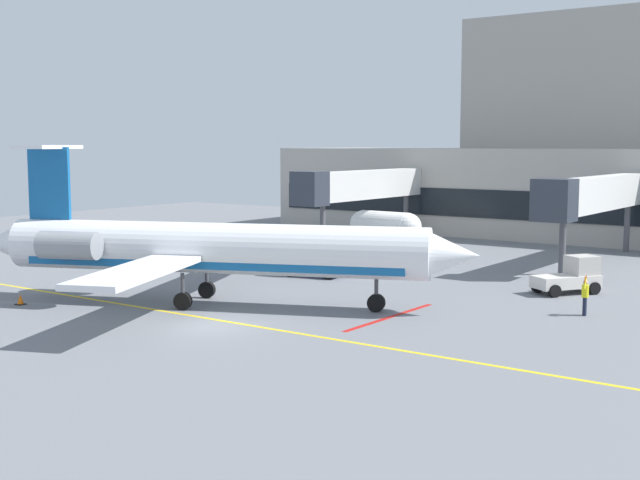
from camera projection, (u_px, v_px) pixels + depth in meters
ground at (212, 327)px, 38.59m from camera, size 120.00×120.00×0.11m
terminal_building at (607, 154)px, 75.83m from camera, size 59.66×17.50×20.17m
jet_bridge_west at (359, 186)px, 69.75m from camera, size 2.40×17.21×6.27m
jet_bridge_east at (593, 195)px, 57.79m from camera, size 2.40×18.36×6.21m
regional_jet at (205, 248)px, 43.50m from camera, size 26.32×20.82×8.28m
pushback_tractor at (571, 276)px, 46.97m from camera, size 3.42×3.99×2.09m
belt_loader at (309, 261)px, 53.20m from camera, size 4.02×2.62×2.04m
fuel_tank at (385, 225)px, 70.75m from camera, size 6.87×2.64×2.71m
marshaller at (585, 296)px, 40.83m from camera, size 0.34×0.83×1.94m
safety_cone_alpha at (20, 300)px, 43.71m from camera, size 0.47×0.47×0.55m
safety_cone_bravo at (83, 281)px, 49.87m from camera, size 0.47×0.47×0.55m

